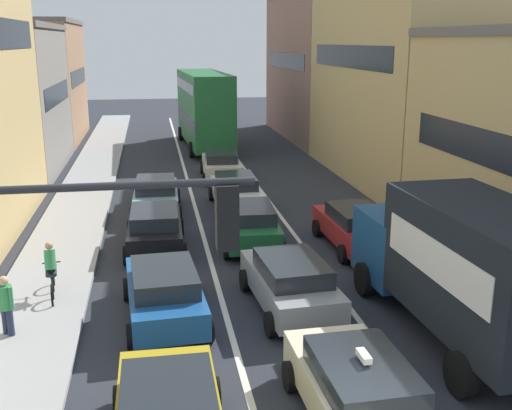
{
  "coord_description": "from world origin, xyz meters",
  "views": [
    {
      "loc": [
        -3.43,
        -7.94,
        7.09
      ],
      "look_at": [
        0.0,
        12.0,
        1.6
      ],
      "focal_mm": 42.72,
      "sensor_mm": 36.0,
      "label": 1
    }
  ],
  "objects_px": {
    "sedan_centre_lane_second": "(290,282)",
    "sedan_centre_lane_fifth": "(221,164)",
    "sedan_left_lane_third": "(155,228)",
    "sedan_left_lane_fourth": "(156,194)",
    "coupe_centre_lane_fourth": "(236,190)",
    "pedestrian_near_kerb": "(6,304)",
    "traffic_light_pole": "(78,310)",
    "bus_mid_queue_primary": "(204,106)",
    "cyclist_on_sidewalk": "(51,272)",
    "taxi_centre_lane_front": "(359,391)",
    "sedan_right_lane_behind_truck": "(355,226)",
    "hatchback_centre_lane_third": "(250,223)",
    "removalist_box_truck": "(461,263)",
    "wagon_left_lane_second": "(164,291)"
  },
  "relations": [
    {
      "from": "sedan_left_lane_third",
      "to": "sedan_left_lane_fourth",
      "type": "distance_m",
      "value": 4.77
    },
    {
      "from": "sedan_left_lane_fourth",
      "to": "pedestrian_near_kerb",
      "type": "distance_m",
      "value": 11.53
    },
    {
      "from": "coupe_centre_lane_fourth",
      "to": "cyclist_on_sidewalk",
      "type": "xyz_separation_m",
      "value": [
        -6.41,
        -8.8,
        0.05
      ]
    },
    {
      "from": "traffic_light_pole",
      "to": "sedan_centre_lane_second",
      "type": "height_order",
      "value": "traffic_light_pole"
    },
    {
      "from": "traffic_light_pole",
      "to": "bus_mid_queue_primary",
      "type": "height_order",
      "value": "traffic_light_pole"
    },
    {
      "from": "taxi_centre_lane_front",
      "to": "sedan_centre_lane_second",
      "type": "height_order",
      "value": "taxi_centre_lane_front"
    },
    {
      "from": "wagon_left_lane_second",
      "to": "pedestrian_near_kerb",
      "type": "relative_size",
      "value": 2.65
    },
    {
      "from": "sedan_centre_lane_second",
      "to": "sedan_left_lane_fourth",
      "type": "height_order",
      "value": "same"
    },
    {
      "from": "traffic_light_pole",
      "to": "sedan_centre_lane_fifth",
      "type": "distance_m",
      "value": 24.57
    },
    {
      "from": "coupe_centre_lane_fourth",
      "to": "sedan_left_lane_fourth",
      "type": "bearing_deg",
      "value": 92.22
    },
    {
      "from": "sedan_right_lane_behind_truck",
      "to": "taxi_centre_lane_front",
      "type": "bearing_deg",
      "value": 160.09
    },
    {
      "from": "wagon_left_lane_second",
      "to": "sedan_centre_lane_second",
      "type": "bearing_deg",
      "value": -91.98
    },
    {
      "from": "taxi_centre_lane_front",
      "to": "sedan_left_lane_fourth",
      "type": "xyz_separation_m",
      "value": [
        -3.52,
        15.75,
        -0.0
      ]
    },
    {
      "from": "sedan_centre_lane_second",
      "to": "sedan_centre_lane_fifth",
      "type": "relative_size",
      "value": 1.01
    },
    {
      "from": "sedan_left_lane_third",
      "to": "pedestrian_near_kerb",
      "type": "height_order",
      "value": "pedestrian_near_kerb"
    },
    {
      "from": "sedan_centre_lane_second",
      "to": "sedan_left_lane_third",
      "type": "xyz_separation_m",
      "value": [
        -3.54,
        5.59,
        0.0
      ]
    },
    {
      "from": "wagon_left_lane_second",
      "to": "sedan_centre_lane_fifth",
      "type": "height_order",
      "value": "same"
    },
    {
      "from": "traffic_light_pole",
      "to": "wagon_left_lane_second",
      "type": "height_order",
      "value": "traffic_light_pole"
    },
    {
      "from": "taxi_centre_lane_front",
      "to": "sedan_right_lane_behind_truck",
      "type": "bearing_deg",
      "value": -19.92
    },
    {
      "from": "hatchback_centre_lane_third",
      "to": "bus_mid_queue_primary",
      "type": "relative_size",
      "value": 0.41
    },
    {
      "from": "sedan_centre_lane_second",
      "to": "sedan_left_lane_third",
      "type": "distance_m",
      "value": 6.62
    },
    {
      "from": "removalist_box_truck",
      "to": "wagon_left_lane_second",
      "type": "distance_m",
      "value": 7.44
    },
    {
      "from": "coupe_centre_lane_fourth",
      "to": "sedan_right_lane_behind_truck",
      "type": "xyz_separation_m",
      "value": [
        3.41,
        -5.9,
        0.0
      ]
    },
    {
      "from": "sedan_centre_lane_fifth",
      "to": "bus_mid_queue_primary",
      "type": "relative_size",
      "value": 0.41
    },
    {
      "from": "taxi_centre_lane_front",
      "to": "sedan_centre_lane_fifth",
      "type": "relative_size",
      "value": 0.99
    },
    {
      "from": "traffic_light_pole",
      "to": "coupe_centre_lane_fourth",
      "type": "xyz_separation_m",
      "value": [
        4.49,
        18.1,
        -3.02
      ]
    },
    {
      "from": "sedan_left_lane_third",
      "to": "sedan_centre_lane_fifth",
      "type": "bearing_deg",
      "value": -17.22
    },
    {
      "from": "sedan_centre_lane_second",
      "to": "sedan_centre_lane_fifth",
      "type": "xyz_separation_m",
      "value": [
        -0.0,
        16.34,
        0.0
      ]
    },
    {
      "from": "sedan_right_lane_behind_truck",
      "to": "cyclist_on_sidewalk",
      "type": "distance_m",
      "value": 10.24
    },
    {
      "from": "hatchback_centre_lane_third",
      "to": "sedan_left_lane_third",
      "type": "distance_m",
      "value": 3.32
    },
    {
      "from": "hatchback_centre_lane_third",
      "to": "sedan_right_lane_behind_truck",
      "type": "distance_m",
      "value": 3.73
    },
    {
      "from": "coupe_centre_lane_fourth",
      "to": "bus_mid_queue_primary",
      "type": "height_order",
      "value": "bus_mid_queue_primary"
    },
    {
      "from": "coupe_centre_lane_fourth",
      "to": "cyclist_on_sidewalk",
      "type": "bearing_deg",
      "value": 144.22
    },
    {
      "from": "removalist_box_truck",
      "to": "sedan_centre_lane_second",
      "type": "xyz_separation_m",
      "value": [
        -3.63,
        2.32,
        -1.18
      ]
    },
    {
      "from": "traffic_light_pole",
      "to": "sedan_left_lane_fourth",
      "type": "bearing_deg",
      "value": 86.56
    },
    {
      "from": "removalist_box_truck",
      "to": "sedan_left_lane_fourth",
      "type": "xyz_separation_m",
      "value": [
        -7.07,
        12.68,
        -1.18
      ]
    },
    {
      "from": "hatchback_centre_lane_third",
      "to": "sedan_left_lane_third",
      "type": "relative_size",
      "value": 1.01
    },
    {
      "from": "sedan_left_lane_third",
      "to": "cyclist_on_sidewalk",
      "type": "distance_m",
      "value": 4.87
    },
    {
      "from": "taxi_centre_lane_front",
      "to": "hatchback_centre_lane_third",
      "type": "bearing_deg",
      "value": -0.01
    },
    {
      "from": "sedan_centre_lane_second",
      "to": "sedan_centre_lane_fifth",
      "type": "bearing_deg",
      "value": -3.9
    },
    {
      "from": "sedan_centre_lane_fifth",
      "to": "traffic_light_pole",
      "type": "bearing_deg",
      "value": 171.86
    },
    {
      "from": "sedan_left_lane_fourth",
      "to": "cyclist_on_sidewalk",
      "type": "distance_m",
      "value": 9.19
    },
    {
      "from": "hatchback_centre_lane_third",
      "to": "cyclist_on_sidewalk",
      "type": "xyz_separation_m",
      "value": [
        -6.22,
        -3.86,
        0.05
      ]
    },
    {
      "from": "sedan_left_lane_third",
      "to": "sedan_left_lane_fourth",
      "type": "relative_size",
      "value": 1.0
    },
    {
      "from": "removalist_box_truck",
      "to": "coupe_centre_lane_fourth",
      "type": "bearing_deg",
      "value": 13.88
    },
    {
      "from": "sedan_centre_lane_fifth",
      "to": "bus_mid_queue_primary",
      "type": "bearing_deg",
      "value": 2.49
    },
    {
      "from": "sedan_centre_lane_second",
      "to": "coupe_centre_lane_fourth",
      "type": "relative_size",
      "value": 1.02
    },
    {
      "from": "hatchback_centre_lane_third",
      "to": "sedan_left_lane_fourth",
      "type": "bearing_deg",
      "value": 36.33
    },
    {
      "from": "coupe_centre_lane_fourth",
      "to": "taxi_centre_lane_front",
      "type": "bearing_deg",
      "value": -179.33
    },
    {
      "from": "sedan_centre_lane_second",
      "to": "sedan_left_lane_fourth",
      "type": "relative_size",
      "value": 1.02
    }
  ]
}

